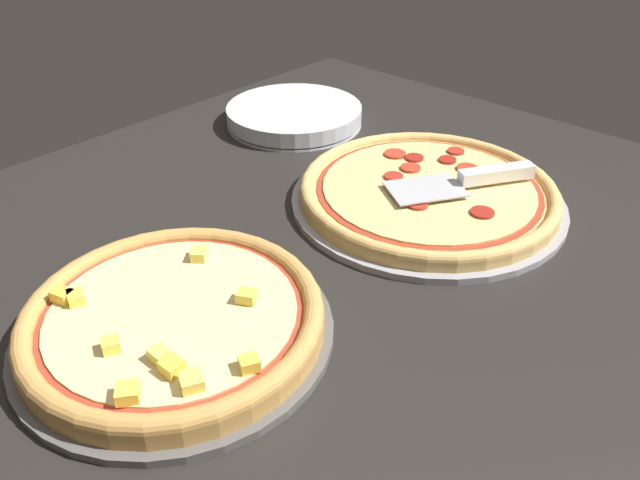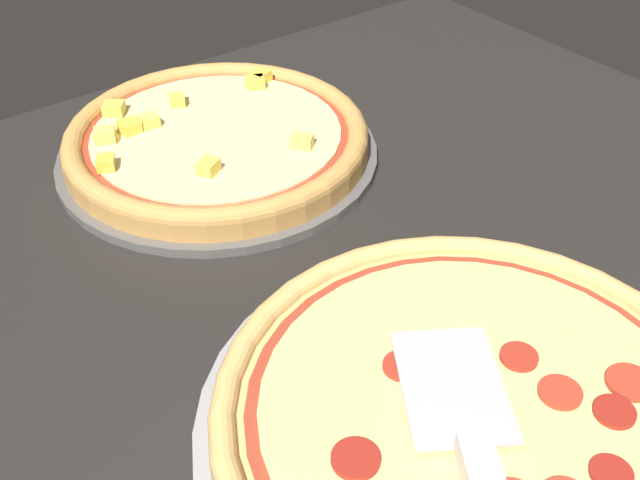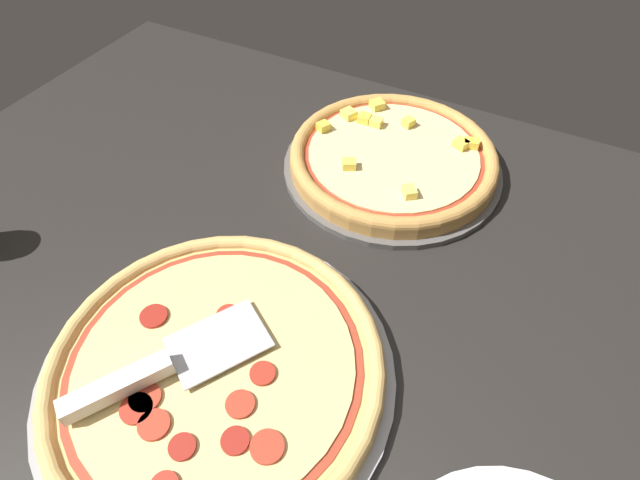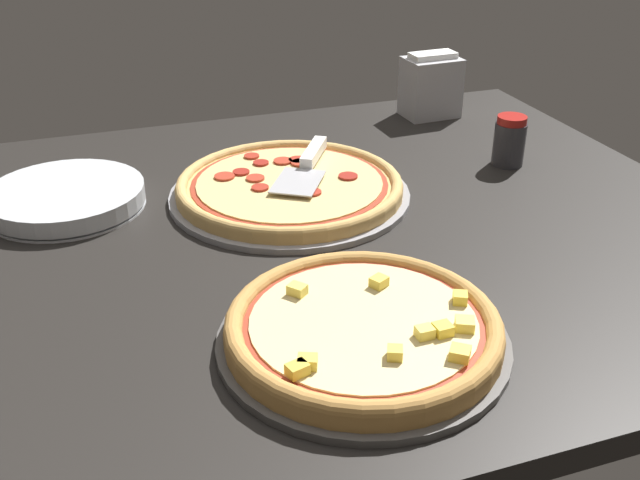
% 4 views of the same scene
% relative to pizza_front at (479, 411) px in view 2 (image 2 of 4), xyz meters
% --- Properties ---
extents(ground_plane, '(1.25, 1.10, 0.04)m').
position_rel_pizza_front_xyz_m(ground_plane, '(-0.04, 0.11, -0.04)').
color(ground_plane, black).
extents(pizza_pan_front, '(0.41, 0.41, 0.01)m').
position_rel_pizza_front_xyz_m(pizza_pan_front, '(-0.00, 0.00, -0.02)').
color(pizza_pan_front, '#939399').
rests_on(pizza_pan_front, ground_plane).
extents(pizza_front, '(0.38, 0.38, 0.03)m').
position_rel_pizza_front_xyz_m(pizza_front, '(0.00, 0.00, 0.00)').
color(pizza_front, '#DBAD60').
rests_on(pizza_front, pizza_pan_front).
extents(pizza_pan_back, '(0.35, 0.35, 0.01)m').
position_rel_pizza_front_xyz_m(pizza_pan_back, '(0.04, 0.43, -0.02)').
color(pizza_pan_back, '#565451').
rests_on(pizza_pan_back, ground_plane).
extents(pizza_back, '(0.33, 0.33, 0.04)m').
position_rel_pizza_front_xyz_m(pizza_back, '(0.04, 0.43, 0.00)').
color(pizza_back, '#C68E47').
rests_on(pizza_back, pizza_pan_back).
extents(serving_spatula, '(0.16, 0.22, 0.02)m').
position_rel_pizza_front_xyz_m(serving_spatula, '(-0.05, -0.05, 0.02)').
color(serving_spatula, '#B7B7BC').
rests_on(serving_spatula, pizza_front).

